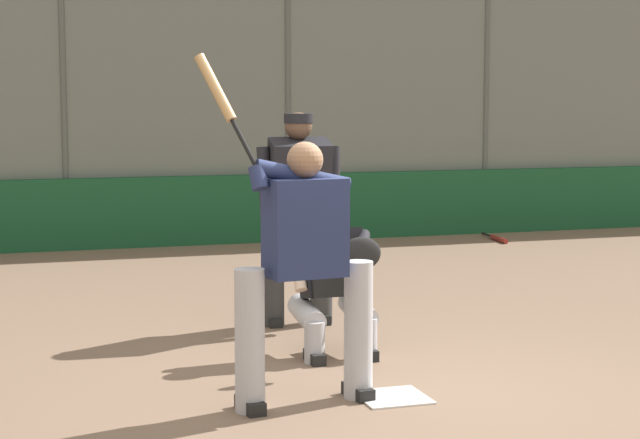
# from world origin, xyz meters

# --- Properties ---
(ground_plane) EXTENTS (160.00, 160.00, 0.00)m
(ground_plane) POSITION_xyz_m (0.00, 0.00, 0.00)
(ground_plane) COLOR #7A604C
(home_plate_marker) EXTENTS (0.43, 0.43, 0.01)m
(home_plate_marker) POSITION_xyz_m (0.00, 0.00, 0.01)
(home_plate_marker) COLOR white
(home_plate_marker) RESTS_ON ground_plane
(backstop_fence) EXTENTS (20.55, 0.08, 3.64)m
(backstop_fence) POSITION_xyz_m (0.00, -7.62, 1.91)
(backstop_fence) COLOR #515651
(backstop_fence) RESTS_ON ground_plane
(padding_wall) EXTENTS (20.06, 0.18, 0.90)m
(padding_wall) POSITION_xyz_m (0.00, -7.52, 0.45)
(padding_wall) COLOR #19512D
(padding_wall) RESTS_ON ground_plane
(bleachers_beyond) EXTENTS (14.33, 3.05, 1.80)m
(bleachers_beyond) POSITION_xyz_m (-1.25, -10.47, 0.59)
(bleachers_beyond) COLOR slate
(bleachers_beyond) RESTS_ON ground_plane
(batter_at_plate) EXTENTS (1.08, 0.57, 2.19)m
(batter_at_plate) POSITION_xyz_m (0.58, -0.04, 0.90)
(batter_at_plate) COLOR #B7B7BC
(batter_at_plate) RESTS_ON ground_plane
(catcher_behind_plate) EXTENTS (0.62, 0.72, 1.18)m
(catcher_behind_plate) POSITION_xyz_m (-0.00, -1.20, 0.61)
(catcher_behind_plate) COLOR #B7B7BC
(catcher_behind_plate) RESTS_ON ground_plane
(umpire_home) EXTENTS (0.73, 0.47, 1.80)m
(umpire_home) POSITION_xyz_m (-0.05, -2.31, 0.97)
(umpire_home) COLOR #333333
(umpire_home) RESTS_ON ground_plane
(spare_bat_by_padding) EXTENTS (0.15, 0.89, 0.07)m
(spare_bat_by_padding) POSITION_xyz_m (-4.12, -6.66, 0.03)
(spare_bat_by_padding) COLOR black
(spare_bat_by_padding) RESTS_ON ground_plane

